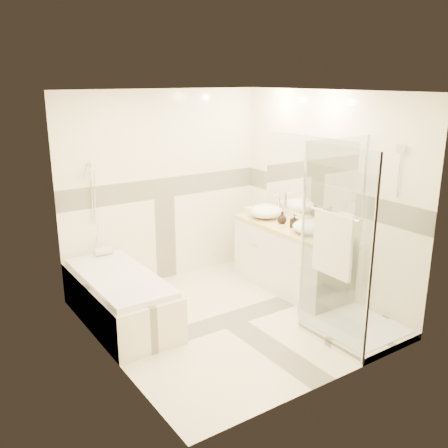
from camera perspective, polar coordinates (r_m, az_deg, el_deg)
room at (r=5.33m, az=1.03°, el=1.47°), size 2.82×3.02×2.52m
bathtub at (r=5.70m, az=-11.83°, el=-8.04°), size 0.75×1.70×0.56m
vanity at (r=6.43m, az=7.36°, el=-3.78°), size 0.58×1.62×0.85m
shower_enclosure at (r=5.38m, az=14.00°, el=-7.40°), size 0.96×0.93×2.04m
vessel_sink_near at (r=6.59m, az=4.80°, el=1.49°), size 0.45×0.45×0.18m
vessel_sink_far at (r=6.00m, az=9.73°, el=-0.30°), size 0.40×0.40×0.16m
faucet_near at (r=6.71m, az=6.25°, el=2.44°), size 0.12×0.03×0.30m
faucet_far at (r=6.12m, az=11.23°, el=0.79°), size 0.12×0.03×0.29m
amenity_bottle_a at (r=6.19m, az=8.02°, el=0.33°), size 0.09×0.09×0.17m
amenity_bottle_b at (r=6.35m, az=6.66°, el=0.74°), size 0.14×0.14×0.15m
folded_towels at (r=6.81m, az=3.39°, el=1.54°), size 0.17×0.25×0.07m
rolled_towel at (r=6.22m, az=-13.61°, el=-3.04°), size 0.22×0.10×0.10m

